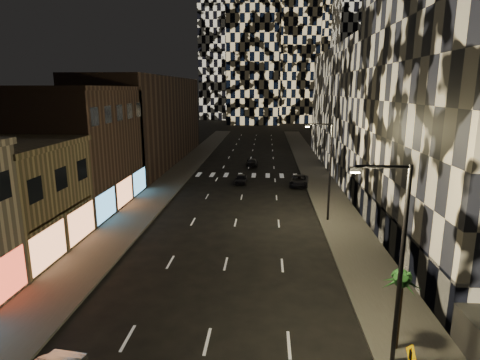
# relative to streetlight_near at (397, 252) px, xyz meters

# --- Properties ---
(sidewalk_left) EXTENTS (4.00, 120.00, 0.15)m
(sidewalk_left) POSITION_rel_streetlight_near_xyz_m (-18.35, 40.00, -5.28)
(sidewalk_left) COLOR #47443F
(sidewalk_left) RESTS_ON ground
(sidewalk_right) EXTENTS (4.00, 120.00, 0.15)m
(sidewalk_right) POSITION_rel_streetlight_near_xyz_m (1.65, 40.00, -5.28)
(sidewalk_right) COLOR #47443F
(sidewalk_right) RESTS_ON ground
(curb_left) EXTENTS (0.20, 120.00, 0.15)m
(curb_left) POSITION_rel_streetlight_near_xyz_m (-16.25, 40.00, -5.28)
(curb_left) COLOR #4C4C47
(curb_left) RESTS_ON ground
(curb_right) EXTENTS (0.20, 120.00, 0.15)m
(curb_right) POSITION_rel_streetlight_near_xyz_m (-0.45, 40.00, -5.28)
(curb_right) COLOR #4C4C47
(curb_right) RESTS_ON ground
(retail_brown) EXTENTS (10.00, 15.00, 12.00)m
(retail_brown) POSITION_rel_streetlight_near_xyz_m (-25.35, 23.50, 0.65)
(retail_brown) COLOR #453127
(retail_brown) RESTS_ON ground
(retail_filler_left) EXTENTS (10.00, 40.00, 14.00)m
(retail_filler_left) POSITION_rel_streetlight_near_xyz_m (-25.35, 50.00, 1.65)
(retail_filler_left) COLOR #453127
(retail_filler_left) RESTS_ON ground
(midrise_base) EXTENTS (0.60, 25.00, 3.00)m
(midrise_base) POSITION_rel_streetlight_near_xyz_m (3.95, 14.50, -3.85)
(midrise_base) COLOR #383838
(midrise_base) RESTS_ON ground
(midrise_filler_right) EXTENTS (16.00, 40.00, 18.00)m
(midrise_filler_right) POSITION_rel_streetlight_near_xyz_m (11.65, 47.00, 3.65)
(midrise_filler_right) COLOR #232326
(midrise_filler_right) RESTS_ON ground
(streetlight_near) EXTENTS (2.55, 0.25, 9.00)m
(streetlight_near) POSITION_rel_streetlight_near_xyz_m (0.00, 0.00, 0.00)
(streetlight_near) COLOR black
(streetlight_near) RESTS_ON sidewalk_right
(streetlight_far) EXTENTS (2.55, 0.25, 9.00)m
(streetlight_far) POSITION_rel_streetlight_near_xyz_m (0.00, 20.00, 0.00)
(streetlight_far) COLOR black
(streetlight_far) RESTS_ON sidewalk_right
(car_dark_midlane) EXTENTS (1.53, 3.66, 1.24)m
(car_dark_midlane) POSITION_rel_streetlight_near_xyz_m (-8.85, 34.67, -4.73)
(car_dark_midlane) COLOR black
(car_dark_midlane) RESTS_ON ground
(car_dark_oncoming) EXTENTS (1.72, 4.18, 1.21)m
(car_dark_oncoming) POSITION_rel_streetlight_near_xyz_m (-7.85, 47.02, -4.75)
(car_dark_oncoming) COLOR black
(car_dark_oncoming) RESTS_ON ground
(car_dark_rightlane) EXTENTS (2.82, 5.07, 1.34)m
(car_dark_rightlane) POSITION_rel_streetlight_near_xyz_m (-1.35, 33.96, -4.68)
(car_dark_rightlane) COLOR black
(car_dark_rightlane) RESTS_ON ground
(palm_tree) EXTENTS (1.98, 1.95, 3.88)m
(palm_tree) POSITION_rel_streetlight_near_xyz_m (0.65, 0.92, -2.00)
(palm_tree) COLOR #47331E
(palm_tree) RESTS_ON sidewalk_right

